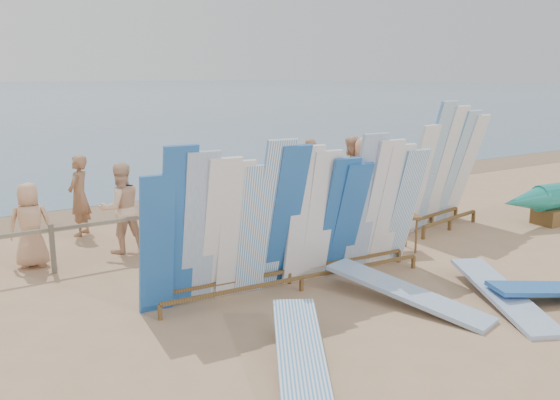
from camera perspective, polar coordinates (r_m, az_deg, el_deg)
ground at (r=10.37m, az=5.38°, el=-7.60°), size 160.00×160.00×0.00m
wet_sand_strip at (r=16.41m, az=-10.41°, el=-0.35°), size 40.00×2.60×0.01m
fence at (r=12.58m, az=-3.06°, el=-1.03°), size 12.08×0.08×0.90m
main_surfboard_rack at (r=9.63m, az=1.49°, el=-2.00°), size 5.14×1.01×2.53m
side_surfboard_rack at (r=13.83m, az=15.47°, el=2.65°), size 2.61×1.20×2.93m
vendor_table at (r=12.01m, az=10.91°, el=-3.01°), size 1.07×0.92×1.20m
flat_board_a at (r=9.46m, az=12.02°, el=-9.83°), size 1.26×2.74×0.41m
flat_board_b at (r=9.96m, az=20.55°, el=-9.20°), size 1.70×2.67×0.28m
flat_board_e at (r=7.25m, az=2.06°, el=-16.69°), size 1.83×2.60×0.44m
beach_chair_left at (r=13.36m, az=-2.69°, el=-1.99°), size 0.51×0.53×0.80m
beach_chair_right at (r=13.77m, az=-3.72°, el=-1.43°), size 0.82×0.82×0.92m
stroller at (r=14.17m, az=1.60°, el=-0.45°), size 0.55×0.76×1.01m
beachgoer_7 at (r=16.23m, az=3.01°, el=2.83°), size 0.40×0.66×1.75m
beachgoer_0 at (r=11.69m, az=-22.89°, el=-2.22°), size 0.85×0.60×1.57m
beachgoer_8 at (r=15.71m, az=6.80°, el=2.70°), size 1.01×0.84×1.87m
beachgoer_5 at (r=14.43m, az=-8.77°, el=1.29°), size 0.50×1.51×1.62m
beachgoer_2 at (r=12.06m, az=-15.06°, el=-0.74°), size 0.88×0.43×1.79m
beachgoer_extra_0 at (r=19.97m, az=14.78°, el=4.38°), size 1.09×1.28×1.87m
beachgoer_6 at (r=15.33m, az=8.09°, el=2.47°), size 0.99×0.60×1.90m
beachgoer_1 at (r=13.58m, az=-18.76°, el=0.40°), size 0.68×0.72×1.77m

